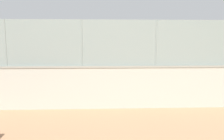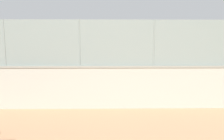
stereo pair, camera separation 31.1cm
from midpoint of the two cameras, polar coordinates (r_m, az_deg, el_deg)
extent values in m
plane|color=tan|center=(17.92, -1.78, -1.28)|extent=(260.00, 260.00, 0.00)
cube|color=gray|center=(8.65, 0.91, -4.97)|extent=(27.87, 0.80, 1.72)
cube|color=slate|center=(8.50, 0.93, 0.96)|extent=(27.87, 0.86, 0.08)
cube|color=slate|center=(8.45, 0.94, 7.54)|extent=(27.30, 0.56, 1.87)
cylinder|color=slate|center=(8.67, 11.09, 7.40)|extent=(0.07, 0.07, 1.87)
cylinder|color=slate|center=(8.50, -9.42, 7.44)|extent=(0.07, 0.07, 1.87)
cylinder|color=slate|center=(9.37, -28.30, 6.65)|extent=(0.07, 0.07, 1.87)
cylinder|color=#591919|center=(12.76, 9.96, -3.08)|extent=(0.21, 0.21, 0.82)
cylinder|color=#591919|center=(12.62, 9.33, -3.19)|extent=(0.21, 0.21, 0.82)
cylinder|color=orange|center=(12.58, 9.72, 0.06)|extent=(0.47, 0.47, 0.61)
cylinder|color=brown|center=(12.83, 10.52, 0.73)|extent=(0.39, 0.53, 0.17)
cylinder|color=brown|center=(12.56, 7.76, 0.64)|extent=(0.39, 0.53, 0.17)
sphere|color=brown|center=(12.54, 9.76, 1.97)|extent=(0.23, 0.23, 0.23)
cylinder|color=white|center=(12.53, 9.77, 2.43)|extent=(0.34, 0.34, 0.05)
cylinder|color=black|center=(12.68, 7.19, 0.72)|extent=(0.20, 0.27, 0.04)
ellipsoid|color=#333338|center=(12.84, 6.51, 0.82)|extent=(0.19, 0.27, 0.24)
cylinder|color=navy|center=(19.19, -2.31, 0.43)|extent=(0.17, 0.17, 0.75)
cylinder|color=navy|center=(19.39, -2.41, 0.50)|extent=(0.17, 0.17, 0.75)
cylinder|color=#3372B2|center=(19.22, -2.37, 2.39)|extent=(0.39, 0.39, 0.55)
cylinder|color=tan|center=(18.94, -2.07, 2.66)|extent=(0.54, 0.17, 0.16)
cylinder|color=tan|center=(19.55, -1.65, 2.81)|extent=(0.54, 0.17, 0.16)
sphere|color=tan|center=(19.19, -2.37, 3.53)|extent=(0.21, 0.21, 0.21)
cylinder|color=navy|center=(19.19, -2.38, 3.80)|extent=(0.25, 0.25, 0.05)
cylinder|color=navy|center=(13.16, -9.85, -2.97)|extent=(0.20, 0.20, 0.73)
cylinder|color=navy|center=(13.26, -10.58, -2.90)|extent=(0.20, 0.20, 0.73)
cylinder|color=beige|center=(13.11, -10.28, -0.20)|extent=(0.45, 0.45, 0.54)
cylinder|color=brown|center=(12.99, -9.12, 0.23)|extent=(0.30, 0.50, 0.16)
cylinder|color=brown|center=(13.50, -10.62, 0.47)|extent=(0.30, 0.50, 0.16)
sphere|color=brown|center=(13.07, -10.32, 1.42)|extent=(0.21, 0.21, 0.21)
cylinder|color=red|center=(13.06, -10.33, 1.80)|extent=(0.29, 0.29, 0.05)
cylinder|color=black|center=(13.65, -10.21, 0.55)|extent=(0.16, 0.29, 0.04)
ellipsoid|color=#333338|center=(13.84, -9.73, 0.66)|extent=(0.16, 0.28, 0.24)
sphere|color=#3399D8|center=(10.29, 6.27, -7.72)|extent=(0.07, 0.07, 0.07)
camera|label=1|loc=(0.16, -90.72, -0.09)|focal=32.92mm
camera|label=2|loc=(0.16, 89.28, 0.09)|focal=32.92mm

